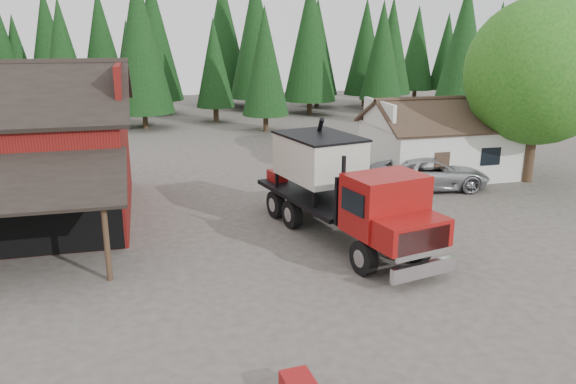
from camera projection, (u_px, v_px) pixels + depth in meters
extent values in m
plane|color=#4E443D|center=(280.00, 288.00, 18.93)|extent=(120.00, 120.00, 0.00)
cube|color=maroon|center=(121.00, 85.00, 25.37)|extent=(0.25, 7.00, 2.00)
cylinder|color=#382619|center=(107.00, 242.00, 19.16)|extent=(0.20, 0.20, 2.80)
cube|color=silver|center=(439.00, 149.00, 33.71)|extent=(8.00, 6.00, 3.00)
cube|color=#38281E|center=(455.00, 115.00, 31.69)|extent=(8.60, 3.42, 1.80)
cube|color=#38281E|center=(430.00, 108.00, 34.48)|extent=(8.60, 3.42, 1.80)
cube|color=silver|center=(379.00, 114.00, 32.13)|extent=(0.20, 4.20, 1.50)
cube|color=silver|center=(501.00, 109.00, 34.04)|extent=(0.20, 4.20, 1.50)
cube|color=#38281E|center=(441.00, 170.00, 30.68)|extent=(0.90, 0.06, 2.00)
cube|color=black|center=(491.00, 156.00, 31.23)|extent=(1.20, 0.06, 1.00)
cylinder|color=#382619|center=(529.00, 154.00, 31.85)|extent=(0.60, 0.60, 3.20)
sphere|color=#1A5814|center=(539.00, 71.00, 30.57)|extent=(8.00, 8.00, 8.00)
sphere|color=#1A5814|center=(509.00, 93.00, 31.36)|extent=(4.40, 4.40, 4.40)
sphere|color=#1A5814|center=(563.00, 89.00, 30.31)|extent=(4.80, 4.80, 4.80)
cylinder|color=#382619|center=(266.00, 122.00, 48.05)|extent=(0.44, 0.44, 1.60)
cone|color=black|center=(265.00, 61.00, 46.63)|extent=(3.96, 3.96, 9.00)
cylinder|color=#382619|center=(458.00, 122.00, 48.15)|extent=(0.44, 0.44, 1.60)
cone|color=black|center=(464.00, 48.00, 46.45)|extent=(4.84, 4.84, 11.00)
cylinder|color=#382619|center=(145.00, 119.00, 49.38)|extent=(0.44, 0.44, 1.60)
cone|color=black|center=(140.00, 42.00, 47.55)|extent=(5.28, 5.28, 12.00)
cylinder|color=black|center=(364.00, 258.00, 19.84)|extent=(0.67, 1.32, 1.26)
cylinder|color=black|center=(417.00, 246.00, 20.90)|extent=(0.67, 1.32, 1.26)
cylinder|color=black|center=(292.00, 214.00, 24.54)|extent=(0.67, 1.32, 1.26)
cylinder|color=black|center=(339.00, 207.00, 25.59)|extent=(0.67, 1.32, 1.26)
cylinder|color=black|center=(276.00, 204.00, 25.91)|extent=(0.67, 1.32, 1.26)
cylinder|color=black|center=(321.00, 198.00, 26.96)|extent=(0.67, 1.32, 1.26)
cube|color=black|center=(338.00, 212.00, 23.37)|extent=(3.40, 9.88, 0.46)
cube|color=silver|center=(423.00, 270.00, 18.85)|extent=(2.61, 0.78, 0.51)
cube|color=silver|center=(423.00, 243.00, 18.70)|extent=(2.15, 0.59, 1.03)
cube|color=maroon|center=(410.00, 232.00, 19.24)|extent=(2.84, 2.02, 0.97)
cube|color=maroon|center=(385.00, 203.00, 20.33)|extent=(3.11, 2.50, 2.12)
cube|color=black|center=(401.00, 201.00, 19.45)|extent=(2.36, 0.62, 1.03)
cylinder|color=black|center=(343.00, 183.00, 20.54)|extent=(0.19, 0.19, 2.06)
cube|color=black|center=(367.00, 197.00, 21.33)|extent=(2.76, 0.75, 1.83)
cube|color=black|center=(319.00, 195.00, 24.66)|extent=(4.31, 7.12, 0.18)
cube|color=beige|center=(319.00, 157.00, 24.18)|extent=(3.40, 4.26, 1.83)
cone|color=beige|center=(319.00, 183.00, 24.50)|extent=(3.01, 3.01, 0.80)
cube|color=black|center=(320.00, 136.00, 23.92)|extent=(3.54, 4.40, 0.09)
cylinder|color=black|center=(315.00, 152.00, 25.89)|extent=(0.31, 2.54, 3.49)
cube|color=maroon|center=(277.00, 176.00, 26.61)|extent=(0.87, 1.04, 0.51)
cylinder|color=silver|center=(399.00, 227.00, 21.93)|extent=(0.88, 1.26, 0.64)
imported|color=#ABADB3|center=(430.00, 173.00, 30.57)|extent=(6.72, 3.84, 1.77)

